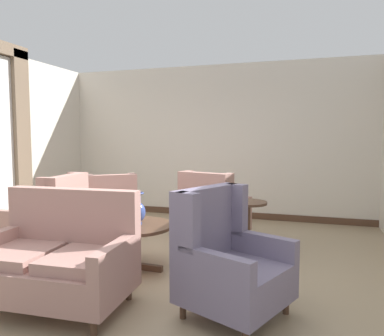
# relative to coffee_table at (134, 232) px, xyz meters

# --- Properties ---
(ground) EXTENTS (9.17, 9.17, 0.00)m
(ground) POSITION_rel_coffee_table_xyz_m (0.16, -0.15, -0.44)
(ground) COLOR #9E896B
(wall_back) EXTENTS (6.17, 0.08, 2.93)m
(wall_back) POSITION_rel_coffee_table_xyz_m (0.16, 3.12, 1.02)
(wall_back) COLOR silver
(wall_back) RESTS_ON ground
(baseboard_back) EXTENTS (6.01, 0.03, 0.12)m
(baseboard_back) POSITION_rel_coffee_table_xyz_m (0.16, 3.07, -0.38)
(baseboard_back) COLOR #4C3323
(baseboard_back) RESTS_ON ground
(coffee_table) EXTENTS (0.92, 0.92, 0.53)m
(coffee_table) POSITION_rel_coffee_table_xyz_m (0.00, 0.00, 0.00)
(coffee_table) COLOR #4C3323
(coffee_table) RESTS_ON ground
(porcelain_vase) EXTENTS (0.19, 0.19, 0.38)m
(porcelain_vase) POSITION_rel_coffee_table_xyz_m (0.04, 0.01, 0.25)
(porcelain_vase) COLOR #384C93
(porcelain_vase) RESTS_ON coffee_table
(settee) EXTENTS (1.41, 0.89, 1.05)m
(settee) POSITION_rel_coffee_table_xyz_m (-0.25, -1.06, -0.02)
(settee) COLOR tan
(settee) RESTS_ON ground
(armchair_near_window) EXTENTS (0.97, 0.81, 1.08)m
(armchair_near_window) POSITION_rel_coffee_table_xyz_m (-1.21, 0.03, 0.01)
(armchair_near_window) COLOR tan
(armchair_near_window) RESTS_ON ground
(armchair_beside_settee) EXTENTS (0.99, 1.04, 1.05)m
(armchair_beside_settee) POSITION_rel_coffee_table_xyz_m (0.62, 1.34, 0.00)
(armchair_beside_settee) COLOR tan
(armchair_beside_settee) RESTS_ON ground
(armchair_far_left) EXTENTS (1.07, 1.09, 1.00)m
(armchair_far_left) POSITION_rel_coffee_table_xyz_m (-0.96, 1.13, -0.01)
(armchair_far_left) COLOR tan
(armchair_far_left) RESTS_ON ground
(armchair_near_sideboard) EXTENTS (1.05, 1.06, 1.10)m
(armchair_near_sideboard) POSITION_rel_coffee_table_xyz_m (1.28, -0.75, 0.02)
(armchair_near_sideboard) COLOR slate
(armchair_near_sideboard) RESTS_ON ground
(side_table) EXTENTS (0.48, 0.48, 0.75)m
(side_table) POSITION_rel_coffee_table_xyz_m (1.23, 0.69, 0.01)
(side_table) COLOR #4C3323
(side_table) RESTS_ON ground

